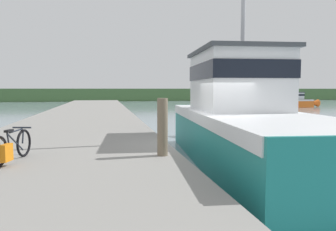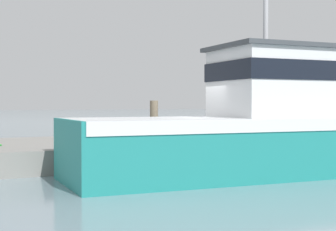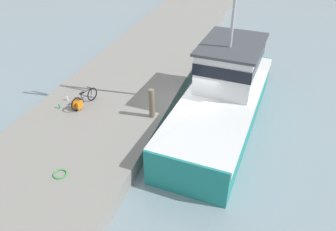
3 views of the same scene
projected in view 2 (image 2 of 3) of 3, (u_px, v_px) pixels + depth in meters
The scene contains 7 objects.
ground_plane at pixel (217, 170), 15.43m from camera, with size 320.00×320.00×0.00m, color gray.
dock_pier at pixel (155, 148), 19.09m from camera, with size 6.17×80.00×0.70m, color gray.
fishing_boat_main at pixel (262, 125), 14.46m from camera, with size 3.95×11.80×10.36m.
bicycle_touring at pixel (109, 130), 19.10m from camera, with size 0.68×1.70×0.73m.
mooring_post at pixel (154, 123), 16.14m from camera, with size 0.25×0.25×1.40m, color #756651.
water_bottle_by_bike at pixel (88, 134), 19.74m from camera, with size 0.07×0.07×0.23m, color green.
water_bottle_on_curb at pixel (106, 134), 20.14m from camera, with size 0.08×0.08×0.21m, color silver.
Camera 2 is at (12.95, -8.45, 1.99)m, focal length 55.00 mm.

